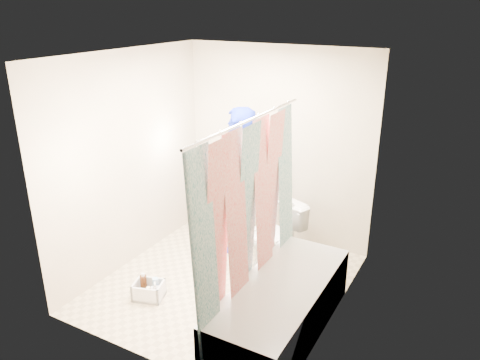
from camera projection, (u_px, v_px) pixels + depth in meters
The scene contains 14 objects.
floor at pixel (224, 283), 5.05m from camera, with size 2.60×2.60×0.00m, color tan.
ceiling at pixel (221, 54), 4.19m from camera, with size 2.40×2.60×0.02m, color white.
wall_back at pixel (278, 146), 5.69m from camera, with size 2.40×0.02×2.40m, color #B7AA8D.
wall_front at pixel (135, 232), 3.56m from camera, with size 2.40×0.02×2.40m, color #B7AA8D.
wall_left at pixel (130, 161), 5.16m from camera, with size 0.02×2.60×2.40m, color #B7AA8D.
wall_right at pixel (341, 203), 4.08m from camera, with size 0.02×2.60×2.40m, color #B7AA8D.
bathtub at pixel (281, 306), 4.22m from camera, with size 0.70×1.75×0.50m.
curtain_rod at pixel (250, 120), 3.77m from camera, with size 0.02×0.02×1.90m, color silver.
shower_curtain at pixel (249, 224), 4.10m from camera, with size 0.06×1.75×1.80m, color white.
toilet at pixel (277, 235), 5.34m from camera, with size 0.38×0.67×0.69m, color white.
tank_lid at pixel (269, 233), 5.26m from camera, with size 0.42×0.18×0.03m, color silver.
tank_internals at pixel (287, 204), 5.36m from camera, with size 0.16×0.09×0.22m.
plumber at pixel (238, 181), 5.48m from camera, with size 0.64×0.42×1.75m, color #0E158C.
cleaning_caddy at pixel (150, 291), 4.77m from camera, with size 0.35×0.31×0.22m.
Camera 1 is at (2.23, -3.70, 2.84)m, focal length 35.00 mm.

